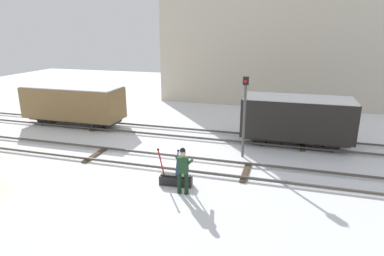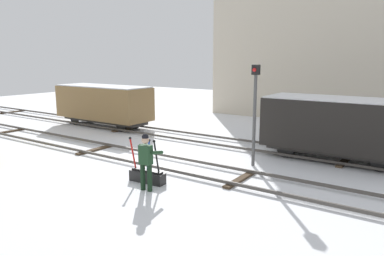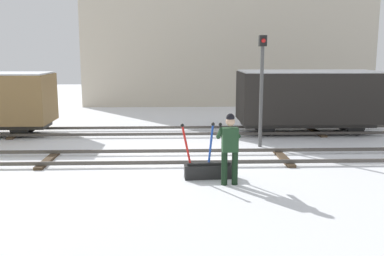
{
  "view_description": "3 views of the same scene",
  "coord_description": "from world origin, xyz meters",
  "px_view_note": "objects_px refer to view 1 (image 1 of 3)",
  "views": [
    {
      "loc": [
        4.92,
        -12.66,
        5.69
      ],
      "look_at": [
        0.8,
        1.4,
        1.32
      ],
      "focal_mm": 30.88,
      "sensor_mm": 36.0,
      "label": 1
    },
    {
      "loc": [
        8.63,
        -10.29,
        3.93
      ],
      "look_at": [
        -0.1,
        2.5,
        0.98
      ],
      "focal_mm": 33.91,
      "sensor_mm": 36.0,
      "label": 2
    },
    {
      "loc": [
        0.3,
        -12.66,
        3.24
      ],
      "look_at": [
        0.81,
        1.51,
        0.71
      ],
      "focal_mm": 40.83,
      "sensor_mm": 36.0,
      "label": 3
    }
  ],
  "objects_px": {
    "rail_worker": "(183,168)",
    "freight_car_far_end": "(296,118)",
    "switch_lever_frame": "(176,179)",
    "freight_car_near_switch": "(73,103)",
    "signal_post": "(245,109)"
  },
  "relations": [
    {
      "from": "freight_car_far_end",
      "to": "signal_post",
      "type": "bearing_deg",
      "value": -133.64
    },
    {
      "from": "switch_lever_frame",
      "to": "signal_post",
      "type": "distance_m",
      "value": 4.65
    },
    {
      "from": "rail_worker",
      "to": "signal_post",
      "type": "distance_m",
      "value": 4.66
    },
    {
      "from": "switch_lever_frame",
      "to": "signal_post",
      "type": "height_order",
      "value": "signal_post"
    },
    {
      "from": "freight_car_near_switch",
      "to": "freight_car_far_end",
      "type": "bearing_deg",
      "value": -0.08
    },
    {
      "from": "switch_lever_frame",
      "to": "freight_car_far_end",
      "type": "xyz_separation_m",
      "value": [
        4.35,
        6.09,
        1.17
      ]
    },
    {
      "from": "switch_lever_frame",
      "to": "freight_car_far_end",
      "type": "relative_size",
      "value": 0.27
    },
    {
      "from": "rail_worker",
      "to": "freight_car_near_switch",
      "type": "xyz_separation_m",
      "value": [
        -9.18,
        6.64,
        0.39
      ]
    },
    {
      "from": "switch_lever_frame",
      "to": "freight_car_far_end",
      "type": "bearing_deg",
      "value": 50.57
    },
    {
      "from": "rail_worker",
      "to": "freight_car_far_end",
      "type": "xyz_separation_m",
      "value": [
        3.88,
        6.64,
        0.42
      ]
    },
    {
      "from": "rail_worker",
      "to": "freight_car_near_switch",
      "type": "distance_m",
      "value": 11.34
    },
    {
      "from": "freight_car_near_switch",
      "to": "switch_lever_frame",
      "type": "bearing_deg",
      "value": -35.04
    },
    {
      "from": "freight_car_near_switch",
      "to": "freight_car_far_end",
      "type": "xyz_separation_m",
      "value": [
        13.06,
        -0.0,
        0.03
      ]
    },
    {
      "from": "switch_lever_frame",
      "to": "freight_car_far_end",
      "type": "distance_m",
      "value": 7.57
    },
    {
      "from": "rail_worker",
      "to": "switch_lever_frame",
      "type": "bearing_deg",
      "value": 126.52
    }
  ]
}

